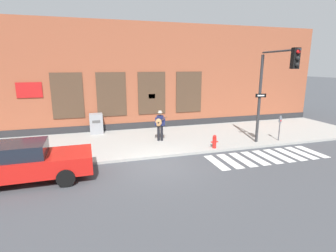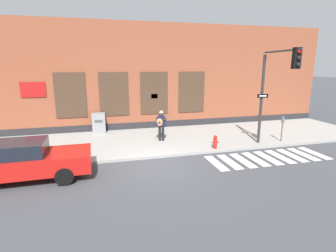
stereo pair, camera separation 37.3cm
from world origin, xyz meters
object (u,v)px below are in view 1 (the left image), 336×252
Objects in this scene: red_car at (27,162)px; fire_hydrant at (214,142)px; traffic_light at (273,81)px; parking_meter at (280,124)px; busker at (160,124)px; utility_box at (96,123)px.

red_car is 6.61× the size of fire_hydrant.
red_car is 0.94× the size of traffic_light.
parking_meter is at bearing 34.02° from traffic_light.
parking_meter is at bearing -16.20° from busker.
traffic_light reaches higher than utility_box.
traffic_light is at bearing 2.98° from red_car.
red_car is 6.82m from utility_box.
utility_box is at bearing 139.50° from fire_hydrant.
parking_meter is 1.16× the size of utility_box.
traffic_light is at bearing -34.22° from utility_box.
traffic_light is 4.12m from fire_hydrant.
busker is at bearing 29.74° from red_car.
busker reaches higher than red_car.
traffic_light is 3.07m from parking_meter.
parking_meter reaches higher than fire_hydrant.
fire_hydrant is at bearing -176.87° from parking_meter.
parking_meter is 2.05× the size of fire_hydrant.
red_car is 11.42m from traffic_light.
utility_box is at bearing 145.78° from traffic_light.
busker is 3.22m from fire_hydrant.
parking_meter is (6.48, -1.88, -0.03)m from busker.
utility_box is (2.70, 6.26, -0.03)m from red_car.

